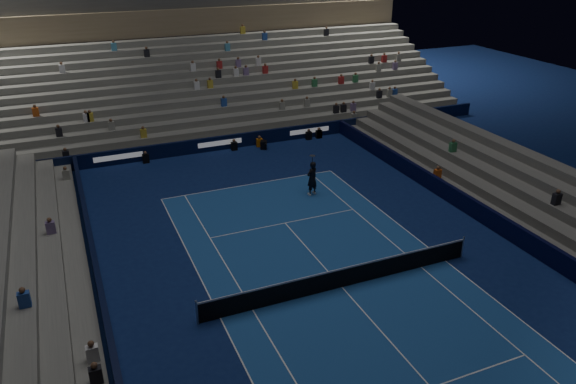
# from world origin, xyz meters

# --- Properties ---
(ground) EXTENTS (90.00, 90.00, 0.00)m
(ground) POSITION_xyz_m (0.00, 0.00, 0.00)
(ground) COLOR #0D1C50
(ground) RESTS_ON ground
(court_surface) EXTENTS (10.97, 23.77, 0.01)m
(court_surface) POSITION_xyz_m (0.00, 0.00, 0.01)
(court_surface) COLOR #1A4993
(court_surface) RESTS_ON ground
(sponsor_barrier_far) EXTENTS (44.00, 0.25, 1.00)m
(sponsor_barrier_far) POSITION_xyz_m (0.00, 18.50, 0.50)
(sponsor_barrier_far) COLOR black
(sponsor_barrier_far) RESTS_ON ground
(sponsor_barrier_east) EXTENTS (0.25, 37.00, 1.00)m
(sponsor_barrier_east) POSITION_xyz_m (9.70, 0.00, 0.50)
(sponsor_barrier_east) COLOR black
(sponsor_barrier_east) RESTS_ON ground
(sponsor_barrier_west) EXTENTS (0.25, 37.00, 1.00)m
(sponsor_barrier_west) POSITION_xyz_m (-9.70, 0.00, 0.50)
(sponsor_barrier_west) COLOR black
(sponsor_barrier_west) RESTS_ON ground
(grandstand_main) EXTENTS (44.00, 15.20, 11.20)m
(grandstand_main) POSITION_xyz_m (0.00, 27.90, 3.38)
(grandstand_main) COLOR slate
(grandstand_main) RESTS_ON ground
(grandstand_east) EXTENTS (5.00, 37.00, 2.50)m
(grandstand_east) POSITION_xyz_m (13.17, 0.00, 0.92)
(grandstand_east) COLOR #62615D
(grandstand_east) RESTS_ON ground
(grandstand_west) EXTENTS (5.00, 37.00, 2.50)m
(grandstand_west) POSITION_xyz_m (-13.17, 0.00, 0.92)
(grandstand_west) COLOR slate
(grandstand_west) RESTS_ON ground
(tennis_net) EXTENTS (12.90, 0.10, 1.10)m
(tennis_net) POSITION_xyz_m (0.00, 0.00, 0.50)
(tennis_net) COLOR #B2B2B7
(tennis_net) RESTS_ON ground
(tennis_player) EXTENTS (0.88, 0.72, 2.06)m
(tennis_player) POSITION_xyz_m (2.84, 9.11, 1.03)
(tennis_player) COLOR black
(tennis_player) RESTS_ON ground
(broadcast_camera) EXTENTS (0.61, 0.96, 0.58)m
(broadcast_camera) POSITION_xyz_m (2.97, 17.45, 0.30)
(broadcast_camera) COLOR black
(broadcast_camera) RESTS_ON ground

